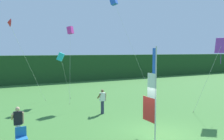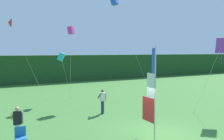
{
  "view_description": "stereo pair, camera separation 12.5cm",
  "coord_description": "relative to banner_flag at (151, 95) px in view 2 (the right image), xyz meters",
  "views": [
    {
      "loc": [
        -7.53,
        -9.25,
        4.24
      ],
      "look_at": [
        -0.59,
        3.94,
        3.07
      ],
      "focal_mm": 37.97,
      "sensor_mm": 36.0,
      "label": 1
    },
    {
      "loc": [
        -7.42,
        -9.31,
        4.24
      ],
      "look_at": [
        -0.59,
        3.94,
        3.07
      ],
      "focal_mm": 37.97,
      "sensor_mm": 36.0,
      "label": 2
    }
  ],
  "objects": [
    {
      "name": "person_mid_field",
      "position": [
        -0.1,
        5.32,
        -1.26
      ],
      "size": [
        0.55,
        0.48,
        1.67
      ],
      "color": "#2D334C",
      "rests_on": "ground"
    },
    {
      "name": "ground_plane",
      "position": [
        0.61,
        0.21,
        -2.15
      ],
      "size": [
        120.0,
        120.0,
        0.0
      ],
      "primitive_type": "plane",
      "color": "#3D7533"
    },
    {
      "name": "kite_red_delta_4",
      "position": [
        -5.47,
        9.29,
        4.08
      ],
      "size": [
        3.04,
        2.54,
        6.58
      ],
      "color": "brown",
      "rests_on": "ground"
    },
    {
      "name": "kite_purple_diamond_3",
      "position": [
        6.96,
        1.67,
        2.36
      ],
      "size": [
        1.75,
        1.44,
        5.15
      ],
      "color": "brown",
      "rests_on": "ground"
    },
    {
      "name": "kite_magenta_box_1",
      "position": [
        -0.67,
        10.38,
        3.84
      ],
      "size": [
        0.86,
        1.57,
        6.36
      ],
      "color": "brown",
      "rests_on": "ground"
    },
    {
      "name": "banner_flag",
      "position": [
        0.0,
        0.0,
        0.0
      ],
      "size": [
        0.06,
        1.03,
        4.49
      ],
      "color": "#B7B7BC",
      "rests_on": "ground"
    },
    {
      "name": "distant_treeline",
      "position": [
        0.61,
        23.86,
        -0.29
      ],
      "size": [
        80.0,
        2.4,
        3.72
      ],
      "primitive_type": "cube",
      "color": "#1E421E",
      "rests_on": "ground"
    },
    {
      "name": "kite_blue_box_2",
      "position": [
        3.58,
        10.59,
        6.76
      ],
      "size": [
        3.7,
        2.05,
        9.4
      ],
      "color": "brown",
      "rests_on": "ground"
    },
    {
      "name": "kite_cyan_box_0",
      "position": [
        -1.49,
        10.54,
        1.64
      ],
      "size": [
        1.5,
        1.2,
        4.19
      ],
      "color": "brown",
      "rests_on": "ground"
    },
    {
      "name": "folding_chair",
      "position": [
        -5.72,
        1.85,
        -1.64
      ],
      "size": [
        0.51,
        0.51,
        0.89
      ],
      "color": "#BCBCC1",
      "rests_on": "ground"
    },
    {
      "name": "person_near_banner",
      "position": [
        -5.79,
        2.43,
        -1.24
      ],
      "size": [
        0.55,
        0.48,
        1.71
      ],
      "color": "#B7B2A3",
      "rests_on": "ground"
    }
  ]
}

